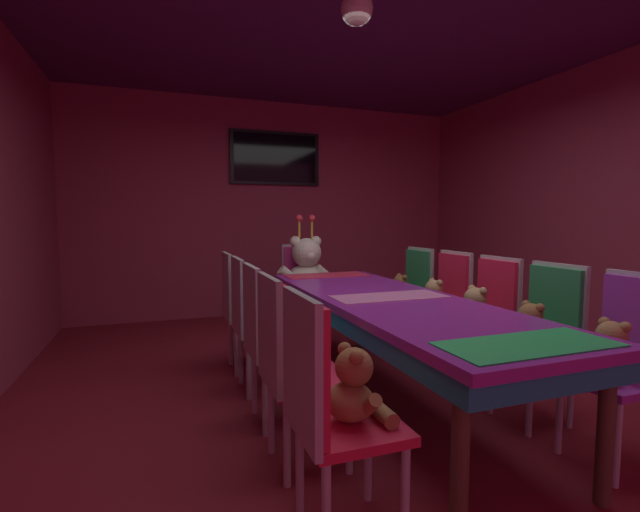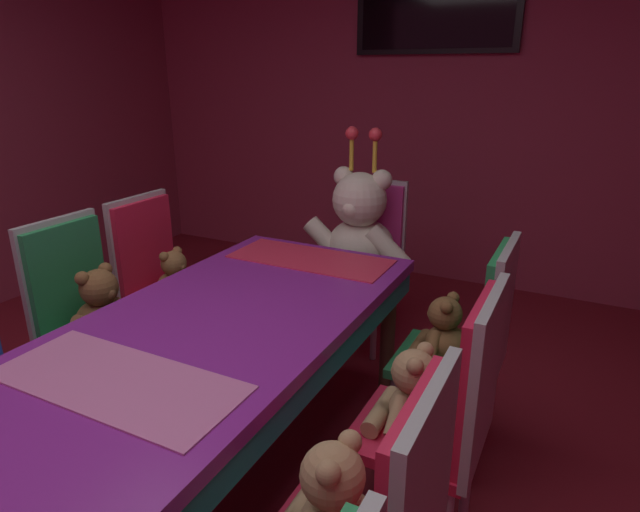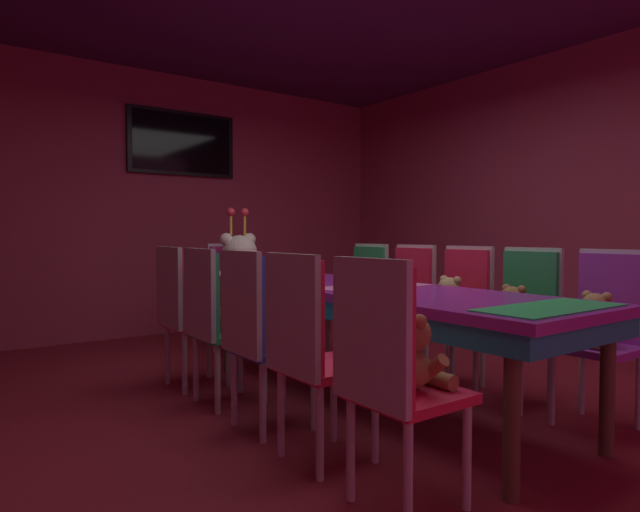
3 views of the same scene
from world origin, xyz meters
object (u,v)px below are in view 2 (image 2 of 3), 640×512
at_px(banquet_table, 121,407).
at_px(teddy_left_3, 103,308).
at_px(throne_chair, 368,245).
at_px(teddy_right_3, 411,395).
at_px(chair_right_3, 456,404).
at_px(king_teddy_bear, 358,231).
at_px(chair_left_3, 80,303).
at_px(chair_right_4, 478,335).
at_px(chair_left_4, 155,269).
at_px(teddy_right_4, 443,332).
at_px(teddy_right_2, 330,506).
at_px(teddy_left_4, 176,278).
at_px(wall_tv, 437,2).

xyz_separation_m(banquet_table, teddy_left_3, (-0.70, 0.55, -0.05)).
bearing_deg(throne_chair, teddy_right_3, 27.10).
bearing_deg(banquet_table, teddy_left_3, 141.64).
xyz_separation_m(chair_right_3, king_teddy_bear, (-0.86, 1.24, 0.13)).
bearing_deg(chair_left_3, chair_right_4, 16.68).
xyz_separation_m(chair_left_3, chair_right_3, (1.71, -0.01, 0.00)).
distance_m(chair_left_4, teddy_right_4, 1.54).
bearing_deg(teddy_right_2, teddy_left_4, -36.73).
bearing_deg(banquet_table, chair_left_3, 146.82).
height_order(chair_left_3, teddy_right_2, chair_left_3).
relative_size(teddy_left_3, throne_chair, 0.36).
relative_size(banquet_table, chair_right_4, 2.86).
relative_size(teddy_right_3, king_teddy_bear, 0.37).
bearing_deg(teddy_right_4, chair_left_3, 18.14).
xyz_separation_m(teddy_right_4, wall_tv, (-0.69, 2.05, 1.47)).
height_order(chair_left_4, throne_chair, same).
distance_m(chair_right_4, teddy_right_4, 0.14).
bearing_deg(chair_right_3, banquet_table, 32.39).
relative_size(king_teddy_bear, wall_tv, 0.72).
bearing_deg(teddy_right_4, teddy_right_3, 93.22).
relative_size(teddy_left_3, teddy_left_4, 1.24).
bearing_deg(teddy_right_2, chair_right_3, -107.20).
distance_m(teddy_left_4, chair_right_4, 1.54).
height_order(teddy_left_4, wall_tv, wall_tv).
xyz_separation_m(banquet_table, king_teddy_bear, (0.00, 1.78, 0.07)).
relative_size(chair_left_3, teddy_right_4, 3.33).
distance_m(teddy_right_4, throne_chair, 1.13).
bearing_deg(teddy_right_2, teddy_left_3, -21.97).
relative_size(banquet_table, wall_tv, 2.38).
bearing_deg(king_teddy_bear, chair_right_4, 48.85).
xyz_separation_m(chair_right_4, teddy_right_4, (-0.14, 0.00, -0.02)).
relative_size(banquet_table, chair_left_4, 2.86).
relative_size(chair_left_4, wall_tv, 0.83).
bearing_deg(teddy_right_2, chair_left_3, -20.04).
height_order(chair_right_3, king_teddy_bear, king_teddy_bear).
relative_size(teddy_right_4, throne_chair, 0.30).
distance_m(chair_left_3, wall_tv, 3.06).
bearing_deg(wall_tv, teddy_right_2, -77.49).
xyz_separation_m(teddy_right_3, throne_chair, (-0.72, 1.40, 0.01)).
bearing_deg(chair_left_3, teddy_left_3, 0.00).
height_order(chair_left_3, wall_tv, wall_tv).
height_order(teddy_right_3, chair_right_4, chair_right_4).
bearing_deg(chair_right_3, chair_right_4, -86.64).
height_order(banquet_table, chair_left_3, chair_left_3).
distance_m(chair_left_4, teddy_right_2, 1.87).
height_order(teddy_left_4, teddy_right_4, teddy_right_4).
bearing_deg(wall_tv, chair_left_3, -108.31).
distance_m(teddy_left_3, teddy_right_4, 1.48).
xyz_separation_m(banquet_table, teddy_right_3, (0.72, 0.55, -0.07)).
height_order(chair_left_4, teddy_left_4, chair_left_4).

